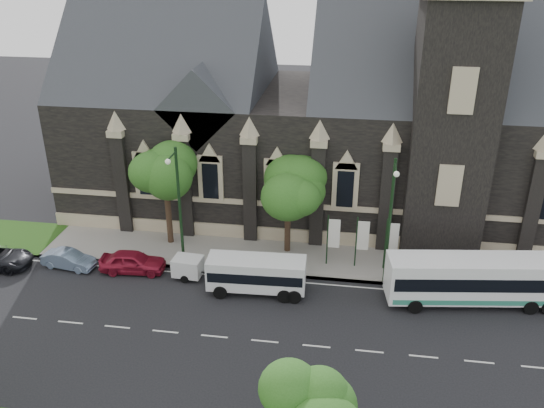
% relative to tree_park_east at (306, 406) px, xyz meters
% --- Properties ---
extents(ground, '(160.00, 160.00, 0.00)m').
position_rel_tree_park_east_xyz_m(ground, '(-6.18, 9.32, -4.62)').
color(ground, black).
rests_on(ground, ground).
extents(sidewalk, '(80.00, 5.00, 0.15)m').
position_rel_tree_park_east_xyz_m(sidewalk, '(-6.18, 18.82, -4.54)').
color(sidewalk, gray).
rests_on(sidewalk, ground).
extents(museum, '(40.00, 17.70, 29.90)m').
position_rel_tree_park_east_xyz_m(museum, '(-1.06, 28.10, 3.55)').
color(museum, black).
rests_on(museum, ground).
extents(tree_park_east, '(3.40, 3.40, 6.28)m').
position_rel_tree_park_east_xyz_m(tree_park_east, '(0.00, 0.00, 0.00)').
color(tree_park_east, black).
rests_on(tree_park_east, ground).
extents(tree_walk_right, '(4.08, 4.08, 7.80)m').
position_rel_tree_park_east_xyz_m(tree_walk_right, '(-2.96, 20.04, 1.20)').
color(tree_walk_right, black).
rests_on(tree_walk_right, ground).
extents(tree_walk_left, '(3.91, 3.91, 7.64)m').
position_rel_tree_park_east_xyz_m(tree_walk_left, '(-11.97, 20.03, 1.12)').
color(tree_walk_left, black).
rests_on(tree_walk_left, ground).
extents(street_lamp_near, '(0.36, 1.88, 9.00)m').
position_rel_tree_park_east_xyz_m(street_lamp_near, '(3.82, 16.42, 0.49)').
color(street_lamp_near, black).
rests_on(street_lamp_near, ground).
extents(street_lamp_mid, '(0.36, 1.88, 9.00)m').
position_rel_tree_park_east_xyz_m(street_lamp_mid, '(-10.18, 16.42, 0.49)').
color(street_lamp_mid, black).
rests_on(street_lamp_mid, ground).
extents(banner_flag_left, '(0.90, 0.10, 4.00)m').
position_rel_tree_park_east_xyz_m(banner_flag_left, '(0.11, 18.32, -2.24)').
color(banner_flag_left, black).
rests_on(banner_flag_left, ground).
extents(banner_flag_center, '(0.90, 0.10, 4.00)m').
position_rel_tree_park_east_xyz_m(banner_flag_center, '(2.11, 18.32, -2.24)').
color(banner_flag_center, black).
rests_on(banner_flag_center, ground).
extents(banner_flag_right, '(0.90, 0.10, 4.00)m').
position_rel_tree_park_east_xyz_m(banner_flag_right, '(4.11, 18.32, -2.24)').
color(banner_flag_right, black).
rests_on(banner_flag_right, ground).
extents(tour_coach, '(11.22, 3.81, 3.21)m').
position_rel_tree_park_east_xyz_m(tour_coach, '(9.33, 15.12, -2.86)').
color(tour_coach, white).
rests_on(tour_coach, ground).
extents(shuttle_bus, '(6.47, 2.53, 2.47)m').
position_rel_tree_park_east_xyz_m(shuttle_bus, '(-4.50, 14.30, -3.18)').
color(shuttle_bus, silver).
rests_on(shuttle_bus, ground).
extents(box_trailer, '(2.87, 1.69, 1.50)m').
position_rel_tree_park_east_xyz_m(box_trailer, '(-9.48, 15.35, -3.76)').
color(box_trailer, silver).
rests_on(box_trailer, ground).
extents(sedan, '(4.00, 1.86, 1.27)m').
position_rel_tree_park_east_xyz_m(sedan, '(-18.21, 15.36, -3.98)').
color(sedan, '#7287A4').
rests_on(sedan, ground).
extents(car_far_red, '(4.67, 2.18, 1.55)m').
position_rel_tree_park_east_xyz_m(car_far_red, '(-13.52, 15.52, -3.84)').
color(car_far_red, maroon).
rests_on(car_far_red, ground).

